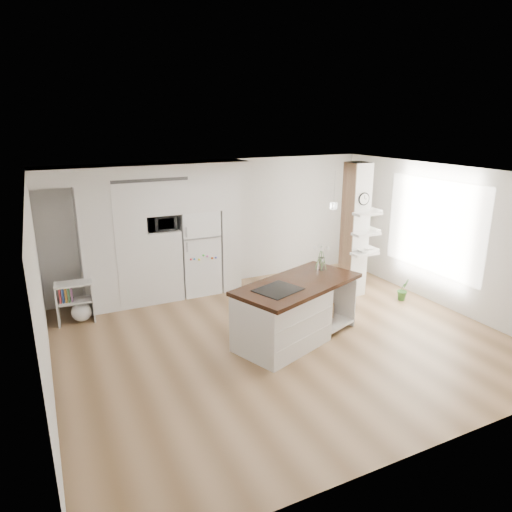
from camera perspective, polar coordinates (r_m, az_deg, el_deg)
The scene contains 14 objects.
floor at distance 7.70m, azimuth 3.36°, elevation -10.32°, with size 7.00×6.00×0.01m, color #A27E58.
room at distance 7.05m, azimuth 3.61°, elevation 3.23°, with size 7.04×6.04×2.72m.
cabinet_wall at distance 9.07m, azimuth -12.91°, elevation 3.64°, with size 4.00×0.71×2.70m.
refrigerator at distance 9.48m, azimuth -7.26°, elevation 0.55°, with size 0.78×0.69×1.75m.
column at distance 9.38m, azimuth 12.91°, elevation 3.11°, with size 0.69×0.90×2.70m.
window at distance 9.50m, azimuth 21.32°, elevation 3.46°, with size 2.40×2.40×0.00m, color white.
pendant_light at distance 8.06m, azimuth 13.78°, elevation 6.43°, with size 0.12×0.12×0.10m, color white.
kitchen_island at distance 7.36m, azimuth 3.92°, elevation -7.24°, with size 2.41×1.74×1.55m.
bookshelf at distance 8.78m, azimuth -21.44°, elevation -5.69°, with size 0.65×0.40×0.74m.
floor_plant_a at distance 9.62m, azimuth 17.91°, elevation -4.01°, with size 0.25×0.20×0.45m, color #3A7830.
floor_plant_b at distance 10.88m, azimuth 11.51°, elevation -0.86°, with size 0.30×0.30×0.53m, color #3A7830.
microwave at distance 9.05m, azimuth -11.80°, elevation 4.10°, with size 0.54×0.37×0.30m, color #2D2D2D.
shelf_plant at distance 9.63m, azimuth 13.53°, elevation 4.47°, with size 0.27×0.23×0.30m, color #3A7830.
decor_bowl at distance 9.25m, azimuth 13.27°, elevation 0.64°, with size 0.22×0.22×0.05m, color white.
Camera 1 is at (-3.37, -5.96, 3.50)m, focal length 32.00 mm.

